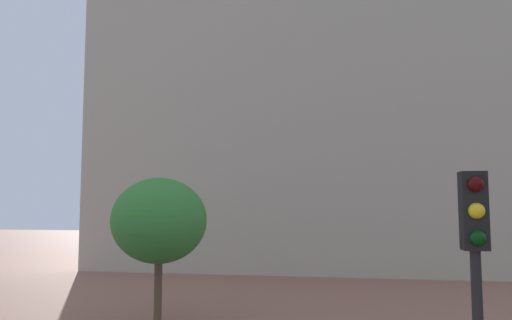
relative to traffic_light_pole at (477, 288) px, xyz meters
The scene contains 3 objects.
landmark_building 28.59m from the traffic_light_pole, 95.73° to the left, with size 28.60×10.54×34.33m.
traffic_light_pole is the anchor object (origin of this frame).
tree_curb_far 12.83m from the traffic_light_pole, 126.76° to the left, with size 3.27×3.27×4.95m.
Camera 1 is at (2.30, -1.87, 4.03)m, focal length 34.65 mm.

